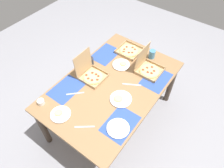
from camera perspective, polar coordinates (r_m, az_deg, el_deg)
The scene contains 19 objects.
ground_plane at distance 2.88m, azimuth -0.00°, elevation -9.38°, with size 6.00×6.00×0.00m, color gray.
dining_table at distance 2.37m, azimuth -0.00°, elevation -1.48°, with size 1.59×1.02×0.72m.
placemat_near_left at distance 2.00m, azimuth 2.33°, elevation -10.93°, with size 0.36×0.26×0.00m, color #2D4C9E.
placemat_near_right at distance 2.40m, azimuth 12.11°, elevation 1.36°, with size 0.36×0.26×0.00m, color #2D4C9E.
placemat_far_left at distance 2.30m, azimuth -12.61°, elevation -1.39°, with size 0.36×0.26×0.00m, color #2D4C9E.
placemat_far_right at distance 2.65m, azimuth -1.75°, elevation 8.27°, with size 0.36×0.26×0.00m, color #2D4C9E.
pizza_box_edge_far at distance 2.69m, azimuth 4.78°, elevation 9.16°, with size 0.28×0.28×0.04m.
pizza_box_center at distance 2.44m, azimuth 9.91°, elevation 4.49°, with size 0.27×0.27×0.31m.
pizza_box_corner_right at distance 2.35m, azimuth -5.80°, elevation 2.85°, with size 0.26×0.28×0.30m.
plate_far_left at distance 2.49m, azimuth 2.61°, elevation 5.33°, with size 0.21×0.21×0.03m.
plate_far_right at distance 2.15m, azimuth 2.38°, elevation -4.17°, with size 0.23×0.23×0.03m.
plate_near_left at distance 1.97m, azimuth 1.70°, elevation -12.16°, with size 0.22×0.22×0.02m.
plate_near_right at distance 2.11m, azimuth -14.06°, elevation -8.10°, with size 0.20×0.20×0.03m.
cup_dark at distance 2.61m, azimuth 10.99°, elevation 8.11°, with size 0.08×0.08×0.11m, color teal.
cup_spare at distance 2.50m, azimuth -6.02°, elevation 6.33°, with size 0.08×0.08×0.09m, color #333338.
condiment_bowl at distance 2.23m, azimuth -19.04°, elevation -4.71°, with size 0.07×0.07×0.05m, color white.
fork_by_near_right at distance 2.00m, azimuth -7.59°, elevation -11.65°, with size 0.19×0.02×0.01m, color #B7B7BC.
fork_by_near_left at distance 2.24m, azimuth -10.12°, elevation -2.60°, with size 0.19×0.02×0.01m, color #B7B7BC.
knife_by_far_left at distance 2.29m, azimuth 5.48°, elevation -0.18°, with size 0.21×0.02×0.01m, color #B7B7BC.
Camera 1 is at (-1.20, -0.88, 2.46)m, focal length 33.10 mm.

